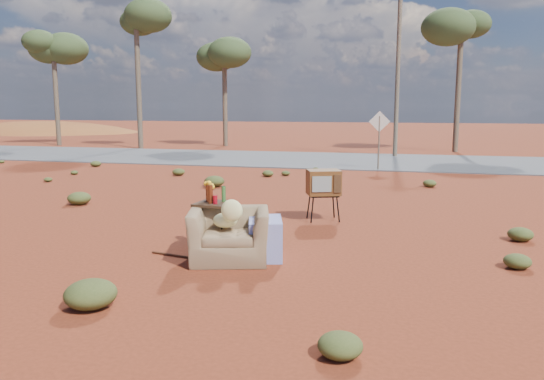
# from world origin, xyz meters

# --- Properties ---
(ground) EXTENTS (140.00, 140.00, 0.00)m
(ground) POSITION_xyz_m (0.00, 0.00, 0.00)
(ground) COLOR maroon
(ground) RESTS_ON ground
(highway) EXTENTS (140.00, 7.00, 0.04)m
(highway) POSITION_xyz_m (0.00, 15.00, 0.02)
(highway) COLOR #565659
(highway) RESTS_ON ground
(dirt_mound) EXTENTS (26.00, 18.00, 2.00)m
(dirt_mound) POSITION_xyz_m (-30.00, 34.00, 0.00)
(dirt_mound) COLOR brown
(dirt_mound) RESTS_ON ground
(armchair) EXTENTS (1.56, 1.26, 1.06)m
(armchair) POSITION_xyz_m (-0.05, -0.52, 0.50)
(armchair) COLOR #7E6244
(armchair) RESTS_ON ground
(tv_unit) EXTENTS (0.80, 0.72, 1.06)m
(tv_unit) POSITION_xyz_m (0.83, 2.65, 0.79)
(tv_unit) COLOR black
(tv_unit) RESTS_ON ground
(side_table) EXTENTS (0.62, 0.62, 1.14)m
(side_table) POSITION_xyz_m (-0.57, -0.12, 0.84)
(side_table) COLOR #362213
(side_table) RESTS_ON ground
(rusty_bar) EXTENTS (1.30, 0.30, 0.04)m
(rusty_bar) POSITION_xyz_m (-0.84, -0.65, 0.02)
(rusty_bar) COLOR #4C2214
(rusty_bar) RESTS_ON ground
(road_sign) EXTENTS (0.78, 0.06, 2.19)m
(road_sign) POSITION_xyz_m (1.50, 12.00, 1.50)
(road_sign) COLOR brown
(road_sign) RESTS_ON ground
(eucalyptus_far_left) EXTENTS (3.20, 3.20, 7.10)m
(eucalyptus_far_left) POSITION_xyz_m (-18.00, 20.00, 5.94)
(eucalyptus_far_left) COLOR brown
(eucalyptus_far_left) RESTS_ON ground
(eucalyptus_left) EXTENTS (3.20, 3.20, 8.10)m
(eucalyptus_left) POSITION_xyz_m (-12.00, 19.00, 6.92)
(eucalyptus_left) COLOR brown
(eucalyptus_left) RESTS_ON ground
(eucalyptus_near_left) EXTENTS (3.20, 3.20, 6.60)m
(eucalyptus_near_left) POSITION_xyz_m (-8.00, 22.00, 5.45)
(eucalyptus_near_left) COLOR brown
(eucalyptus_near_left) RESTS_ON ground
(eucalyptus_center) EXTENTS (3.20, 3.20, 7.60)m
(eucalyptus_center) POSITION_xyz_m (5.00, 21.00, 6.43)
(eucalyptus_center) COLOR brown
(eucalyptus_center) RESTS_ON ground
(utility_pole_center) EXTENTS (1.40, 0.20, 8.00)m
(utility_pole_center) POSITION_xyz_m (2.00, 17.50, 4.15)
(utility_pole_center) COLOR brown
(utility_pole_center) RESTS_ON ground
(scrub_patch) EXTENTS (17.49, 8.07, 0.33)m
(scrub_patch) POSITION_xyz_m (-0.82, 4.41, 0.14)
(scrub_patch) COLOR #464D21
(scrub_patch) RESTS_ON ground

